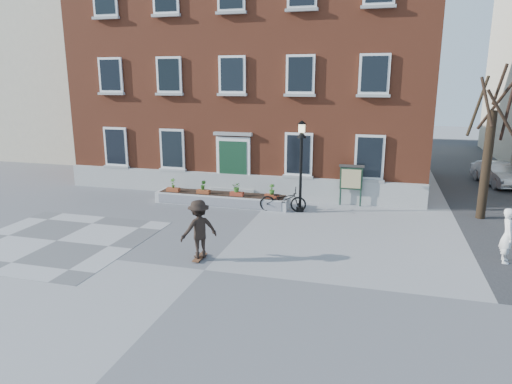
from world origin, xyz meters
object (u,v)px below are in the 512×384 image
(parked_car, at_px, (497,174))
(bystander, at_px, (508,236))
(skateboarder, at_px, (199,229))
(bicycle, at_px, (283,200))
(lamp_post, at_px, (301,153))
(notice_board, at_px, (351,178))

(parked_car, bearing_deg, bystander, -114.14)
(bystander, distance_m, skateboarder, 9.56)
(bicycle, xyz_separation_m, lamp_post, (0.71, 0.21, 2.01))
(notice_board, distance_m, skateboarder, 8.83)
(bystander, bearing_deg, notice_board, 47.65)
(bicycle, bearing_deg, bystander, -124.17)
(bicycle, bearing_deg, parked_car, -59.85)
(bystander, distance_m, notice_board, 7.53)
(parked_car, xyz_separation_m, bystander, (-2.22, -11.92, 0.24))
(parked_car, xyz_separation_m, lamp_post, (-9.39, -7.99, 1.91))
(lamp_post, bearing_deg, skateboarder, -108.69)
(notice_board, xyz_separation_m, skateboarder, (-4.13, -7.80, -0.26))
(lamp_post, bearing_deg, notice_board, 37.64)
(bicycle, distance_m, notice_board, 3.34)
(lamp_post, height_order, skateboarder, lamp_post)
(lamp_post, distance_m, skateboarder, 6.76)
(lamp_post, xyz_separation_m, notice_board, (2.02, 1.56, -1.28))
(lamp_post, relative_size, notice_board, 2.10)
(skateboarder, bearing_deg, lamp_post, 71.31)
(bystander, bearing_deg, lamp_post, 65.78)
(notice_board, height_order, skateboarder, skateboarder)
(bicycle, distance_m, parked_car, 13.01)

